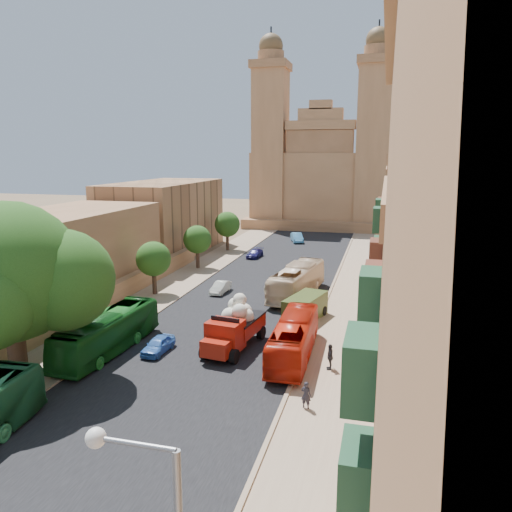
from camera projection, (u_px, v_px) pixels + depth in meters
The scene contains 32 objects.
ground at pixel (126, 435), 24.92m from camera, with size 260.00×260.00×0.00m, color brown.
road_surface at pixel (265, 285), 53.37m from camera, with size 14.00×140.00×0.01m, color black.
sidewalk_east at pixel (355, 291), 51.04m from camera, with size 5.00×140.00×0.01m, color #947961.
sidewalk_west at pixel (183, 280), 55.71m from camera, with size 5.00×140.00×0.01m, color #947961.
kerb_east at pixel (331, 289), 51.64m from camera, with size 0.25×140.00×0.12m, color #947961.
kerb_west at pixel (204, 281), 55.08m from camera, with size 0.25×140.00×0.12m, color #947961.
townhouse_a at pixel (497, 376), 16.87m from camera, with size 9.00×14.00×16.40m.
townhouse_b at pixel (448, 290), 30.30m from camera, with size 9.00×14.00×14.90m.
townhouse_c at pixel (431, 235), 43.33m from camera, with size 9.00×14.00×17.40m.
townhouse_d at pixel (420, 222), 56.75m from camera, with size 9.00×14.00×15.90m.
west_wall at pixel (111, 294), 46.78m from camera, with size 1.00×40.00×1.80m, color #9E6E47.
west_building_low at pixel (44, 261), 45.57m from camera, with size 10.00×28.00×8.40m, color #8C5F3D.
west_building_mid at pixel (164, 218), 70.07m from camera, with size 10.00×22.00×10.00m, color #A8754C.
church at pixel (323, 176), 97.57m from camera, with size 28.00×22.50×36.30m.
ficus_tree at pixel (11, 277), 29.71m from camera, with size 11.16×10.27×11.16m.
street_tree_a at pixel (84, 297), 38.15m from camera, with size 2.98×2.98×4.58m.
street_tree_b at pixel (153, 259), 49.42m from camera, with size 3.47×3.47×5.33m.
street_tree_c at pixel (197, 240), 60.81m from camera, with size 3.44×3.44×5.29m.
street_tree_d at pixel (227, 224), 72.14m from camera, with size 3.68×3.68×5.65m.
red_truck at pixel (234, 326), 35.74m from camera, with size 3.41×6.87×3.86m.
olive_pickup at pixel (305, 308), 42.25m from camera, with size 3.35×5.35×2.05m.
bus_green_north at pixel (108, 333), 35.11m from camera, with size 2.44×10.45×2.91m, color #135619.
bus_red_east at pixel (294, 338), 34.23m from camera, with size 2.31×9.89×2.75m, color red.
bus_cream_east at pixel (297, 281), 48.97m from camera, with size 2.61×11.14×3.10m, color beige.
car_blue_a at pixel (158, 345), 35.21m from camera, with size 1.34×3.33×1.14m, color #356ABD.
car_white_a at pixel (221, 287), 50.38m from camera, with size 1.20×3.43×1.13m, color silver.
car_cream at pixel (277, 291), 48.84m from camera, with size 1.99×4.33×1.20m, color #FAE8BE.
car_dkblue at pixel (255, 254), 67.60m from camera, with size 1.55×3.81×1.10m, color #15144F.
car_white_b at pixel (307, 269), 57.98m from camera, with size 1.62×4.02×1.37m, color silver.
car_blue_b at pixel (297, 238), 79.46m from camera, with size 1.53×4.38×1.44m, color #4690C5.
pedestrian_a at pixel (306, 395), 27.43m from camera, with size 0.57×0.37×1.57m, color #27232B.
pedestrian_c at pixel (330, 357), 32.39m from camera, with size 1.02×0.42×1.74m, color #303033.
Camera 1 is at (11.99, -20.26, 13.79)m, focal length 35.00 mm.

